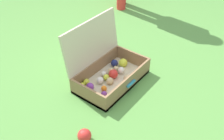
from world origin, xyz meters
TOP-DOWN VIEW (x-y plane):
  - ground_plane at (0.00, 0.00)m, footprint 16.00×16.00m
  - open_suitcase at (0.06, 0.08)m, footprint 0.65×0.46m
  - stray_ball_on_grass at (-0.56, -0.21)m, footprint 0.10×0.10m

SIDE VIEW (x-z plane):
  - ground_plane at x=0.00m, z-range 0.00..0.00m
  - stray_ball_on_grass at x=-0.56m, z-range 0.00..0.10m
  - open_suitcase at x=0.06m, z-range -0.15..0.38m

